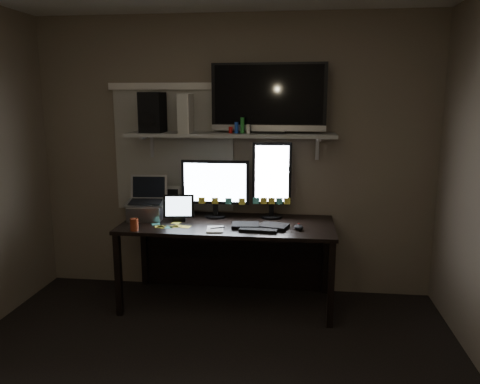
# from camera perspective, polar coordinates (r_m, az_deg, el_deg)

# --- Properties ---
(back_wall) EXTENTS (3.60, 0.00, 3.60)m
(back_wall) POSITION_cam_1_polar(r_m,az_deg,el_deg) (4.26, -0.81, 4.29)
(back_wall) COLOR #695A4B
(back_wall) RESTS_ON floor
(window_blinds) EXTENTS (1.10, 0.02, 1.10)m
(window_blinds) POSITION_cam_1_polar(r_m,az_deg,el_deg) (4.35, -8.07, 4.98)
(window_blinds) COLOR #B4B0A1
(window_blinds) RESTS_ON back_wall
(desk) EXTENTS (1.80, 0.75, 0.73)m
(desk) POSITION_cam_1_polar(r_m,az_deg,el_deg) (4.16, -1.25, -5.71)
(desk) COLOR black
(desk) RESTS_ON floor
(wall_shelf) EXTENTS (1.80, 0.35, 0.03)m
(wall_shelf) POSITION_cam_1_polar(r_m,az_deg,el_deg) (4.06, -1.15, 6.99)
(wall_shelf) COLOR #9F9F9A
(wall_shelf) RESTS_ON back_wall
(monitor_landscape) EXTENTS (0.60, 0.07, 0.53)m
(monitor_landscape) POSITION_cam_1_polar(r_m,az_deg,el_deg) (4.14, -3.03, 0.46)
(monitor_landscape) COLOR black
(monitor_landscape) RESTS_ON desk
(monitor_portrait) EXTENTS (0.35, 0.09, 0.68)m
(monitor_portrait) POSITION_cam_1_polar(r_m,az_deg,el_deg) (4.12, 3.90, 1.50)
(monitor_portrait) COLOR black
(monitor_portrait) RESTS_ON desk
(keyboard) EXTENTS (0.48, 0.22, 0.03)m
(keyboard) POSITION_cam_1_polar(r_m,az_deg,el_deg) (3.86, 2.39, -4.15)
(keyboard) COLOR black
(keyboard) RESTS_ON desk
(mouse) EXTENTS (0.10, 0.12, 0.04)m
(mouse) POSITION_cam_1_polar(r_m,az_deg,el_deg) (3.82, 7.15, -4.28)
(mouse) COLOR black
(mouse) RESTS_ON desk
(notepad) EXTENTS (0.16, 0.20, 0.01)m
(notepad) POSITION_cam_1_polar(r_m,az_deg,el_deg) (3.79, -3.07, -4.57)
(notepad) COLOR beige
(notepad) RESTS_ON desk
(tablet) EXTENTS (0.28, 0.15, 0.23)m
(tablet) POSITION_cam_1_polar(r_m,az_deg,el_deg) (4.08, -7.44, -1.90)
(tablet) COLOR black
(tablet) RESTS_ON desk
(file_sorter) EXTENTS (0.20, 0.10, 0.25)m
(file_sorter) POSITION_cam_1_polar(r_m,az_deg,el_deg) (4.34, -8.79, -1.00)
(file_sorter) COLOR black
(file_sorter) RESTS_ON desk
(laptop) EXTENTS (0.35, 0.29, 0.37)m
(laptop) POSITION_cam_1_polar(r_m,az_deg,el_deg) (4.16, -11.45, -0.81)
(laptop) COLOR #A6A6AB
(laptop) RESTS_ON desk
(cup) EXTENTS (0.07, 0.07, 0.10)m
(cup) POSITION_cam_1_polar(r_m,az_deg,el_deg) (3.86, -12.77, -3.89)
(cup) COLOR maroon
(cup) RESTS_ON desk
(sticky_notes) EXTENTS (0.34, 0.28, 0.00)m
(sticky_notes) POSITION_cam_1_polar(r_m,az_deg,el_deg) (3.95, -8.45, -4.06)
(sticky_notes) COLOR yellow
(sticky_notes) RESTS_ON desk
(tv) EXTENTS (0.99, 0.23, 0.59)m
(tv) POSITION_cam_1_polar(r_m,az_deg,el_deg) (4.06, 3.51, 11.33)
(tv) COLOR black
(tv) RESTS_ON wall_shelf
(game_console) EXTENTS (0.10, 0.28, 0.33)m
(game_console) POSITION_cam_1_polar(r_m,az_deg,el_deg) (4.10, -6.58, 9.48)
(game_console) COLOR silver
(game_console) RESTS_ON wall_shelf
(speaker) EXTENTS (0.19, 0.23, 0.35)m
(speaker) POSITION_cam_1_polar(r_m,az_deg,el_deg) (4.20, -10.60, 9.52)
(speaker) COLOR black
(speaker) RESTS_ON wall_shelf
(bottles) EXTENTS (0.21, 0.05, 0.13)m
(bottles) POSITION_cam_1_polar(r_m,az_deg,el_deg) (3.99, -0.08, 8.07)
(bottles) COLOR #A50F0C
(bottles) RESTS_ON wall_shelf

